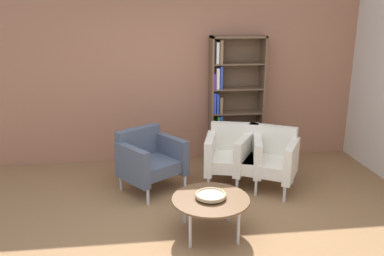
% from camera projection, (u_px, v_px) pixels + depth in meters
% --- Properties ---
extents(ground_plane, '(8.32, 8.32, 0.00)m').
position_uv_depth(ground_plane, '(195.00, 241.00, 4.04)').
color(ground_plane, olive).
extents(brick_back_panel, '(6.40, 0.12, 2.90)m').
position_uv_depth(brick_back_panel, '(174.00, 66.00, 5.97)').
color(brick_back_panel, '#A87056').
rests_on(brick_back_panel, ground_plane).
extents(bookshelf_tall, '(0.80, 0.30, 1.90)m').
position_uv_depth(bookshelf_tall, '(231.00, 101.00, 6.01)').
color(bookshelf_tall, brown).
rests_on(bookshelf_tall, ground_plane).
extents(coffee_table_low, '(0.80, 0.80, 0.40)m').
position_uv_depth(coffee_table_low, '(211.00, 201.00, 4.09)').
color(coffee_table_low, brown).
rests_on(coffee_table_low, ground_plane).
extents(decorative_bowl, '(0.32, 0.32, 0.05)m').
position_uv_depth(decorative_bowl, '(211.00, 195.00, 4.07)').
color(decorative_bowl, tan).
rests_on(decorative_bowl, coffee_table_low).
extents(armchair_near_window, '(0.85, 0.81, 0.78)m').
position_uv_depth(armchair_near_window, '(233.00, 154.00, 5.32)').
color(armchair_near_window, white).
rests_on(armchair_near_window, ground_plane).
extents(armchair_corner_red, '(0.95, 0.93, 0.78)m').
position_uv_depth(armchair_corner_red, '(149.00, 159.00, 5.14)').
color(armchair_corner_red, '#4C566B').
rests_on(armchair_corner_red, ground_plane).
extents(armchair_spare_guest, '(0.93, 0.91, 0.78)m').
position_uv_depth(armchair_spare_guest, '(268.00, 157.00, 5.19)').
color(armchair_spare_guest, white).
rests_on(armchair_spare_guest, ground_plane).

